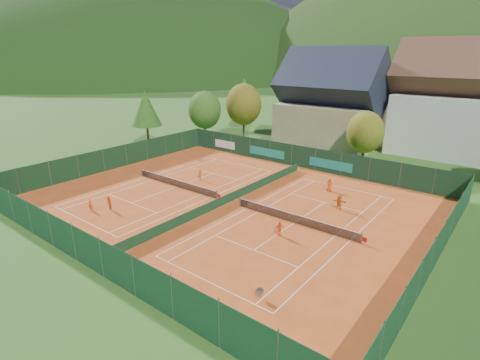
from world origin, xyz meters
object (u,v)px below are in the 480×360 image
object	(u,v)px
hotel_block_a	(470,108)
player_right_near	(279,229)
player_right_far_a	(329,185)
player_left_far	(200,175)
player_left_near	(91,205)
player_right_far_b	(339,202)
chalet	(331,106)
player_left_mid	(109,203)
ball_hopper	(260,291)

from	to	relation	value
hotel_block_a	player_right_near	xyz separation A→B (m)	(-7.75, -39.02, -6.70)
player_right_near	player_right_far_a	xyz separation A→B (m)	(-1.39, 12.79, 0.08)
player_right_near	player_left_far	bearing A→B (deg)	94.45
player_left_near	player_right_far_b	xyz separation A→B (m)	(19.53, 15.65, 0.16)
chalet	player_left_mid	bearing A→B (deg)	-97.88
player_left_near	player_right_far_b	world-z (taller)	player_right_far_b
player_right_far_a	player_right_far_b	distance (m)	5.17
player_left_far	player_right_near	bearing A→B (deg)	144.41
chalet	player_left_mid	distance (m)	39.61
player_left_mid	player_right_near	distance (m)	17.60
player_left_far	player_right_far_b	distance (m)	17.45
ball_hopper	player_right_far_b	xyz separation A→B (m)	(-2.06, 16.78, 0.22)
hotel_block_a	chalet	bearing A→B (deg)	-162.47
chalet	player_left_mid	world-z (taller)	chalet
chalet	player_right_far_b	xyz separation A→B (m)	(12.91, -24.41, -5.85)
player_right_near	player_right_far_a	size ratio (longest dim) A/B	0.90
player_right_far_a	player_right_near	bearing A→B (deg)	71.15
player_left_far	player_left_near	bearing A→B (deg)	67.84
chalet	player_right_near	distance (m)	35.38
player_right_far_a	player_right_far_b	world-z (taller)	player_right_far_b
player_left_far	player_right_far_a	xyz separation A→B (m)	(14.28, 6.25, 0.04)
chalet	ball_hopper	bearing A→B (deg)	-70.02
ball_hopper	player_right_far_b	distance (m)	16.91
player_right_near	player_right_far_a	bearing A→B (deg)	33.29
hotel_block_a	player_left_near	bearing A→B (deg)	-119.09
player_left_mid	player_right_far_a	bearing A→B (deg)	64.13
ball_hopper	hotel_block_a	bearing A→B (deg)	85.12
player_left_near	player_left_far	distance (m)	13.75
hotel_block_a	ball_hopper	world-z (taller)	hotel_block_a
hotel_block_a	player_right_far_a	xyz separation A→B (m)	(-9.14, -26.23, -6.62)
chalet	player_right_far_b	distance (m)	28.22
hotel_block_a	player_right_far_a	bearing A→B (deg)	-109.20
ball_hopper	player_left_mid	world-z (taller)	player_left_mid
chalet	player_right_far_a	world-z (taller)	chalet
player_right_far_b	player_right_far_a	bearing A→B (deg)	-60.35
chalet	ball_hopper	distance (m)	44.24
player_right_near	player_right_far_b	world-z (taller)	player_right_far_b
player_right_far_a	player_right_far_b	xyz separation A→B (m)	(3.05, -4.18, 0.02)
hotel_block_a	ball_hopper	xyz separation A→B (m)	(-4.03, -47.19, -6.83)
chalet	player_right_near	xyz separation A→B (m)	(11.25, -33.02, -5.95)
player_left_mid	hotel_block_a	bearing A→B (deg)	74.95
ball_hopper	player_left_far	xyz separation A→B (m)	(-19.39, 14.71, 0.16)
hotel_block_a	player_left_mid	size ratio (longest dim) A/B	15.63
player_left_near	player_right_far_b	distance (m)	25.03
hotel_block_a	player_left_near	distance (m)	53.13
chalet	hotel_block_a	size ratio (longest dim) A/B	0.75
player_right_near	player_right_far_b	bearing A→B (deg)	16.20
player_left_mid	player_right_far_a	xyz separation A→B (m)	(15.23, 18.57, 0.07)
chalet	player_left_far	size ratio (longest dim) A/B	11.30
player_left_far	player_right_near	size ratio (longest dim) A/B	1.05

